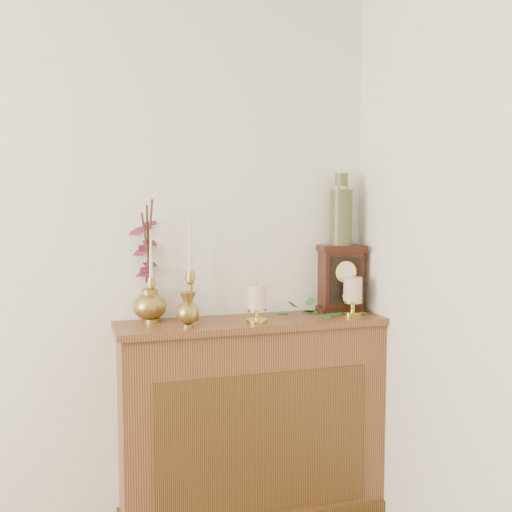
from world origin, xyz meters
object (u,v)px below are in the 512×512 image
object	(u,v)px
bud_vase	(188,310)
candlestick_left	(152,292)
mantel_clock	(340,279)
ceramic_vase	(341,213)
ginger_jar	(146,266)
candlestick_center	(190,287)

from	to	relation	value
bud_vase	candlestick_left	bearing A→B (deg)	129.20
mantel_clock	ceramic_vase	world-z (taller)	ceramic_vase
candlestick_left	ginger_jar	bearing A→B (deg)	102.35
candlestick_left	bud_vase	size ratio (longest dim) A/B	2.70
bud_vase	mantel_clock	world-z (taller)	mantel_clock
bud_vase	mantel_clock	bearing A→B (deg)	12.99
candlestick_center	bud_vase	distance (m)	0.18
candlestick_left	ginger_jar	distance (m)	0.13
mantel_clock	bud_vase	bearing A→B (deg)	-162.35
ginger_jar	mantel_clock	distance (m)	0.94
candlestick_center	ginger_jar	bearing A→B (deg)	159.84
candlestick_center	ginger_jar	distance (m)	0.22
candlestick_center	mantel_clock	world-z (taller)	candlestick_center
candlestick_center	candlestick_left	bearing A→B (deg)	178.53
candlestick_left	ginger_jar	world-z (taller)	ginger_jar
candlestick_center	bud_vase	world-z (taller)	candlestick_center
bud_vase	ginger_jar	size ratio (longest dim) A/B	0.28
candlestick_center	ceramic_vase	bearing A→B (deg)	2.15
candlestick_left	mantel_clock	distance (m)	0.92
ginger_jar	mantel_clock	world-z (taller)	ginger_jar
candlestick_left	mantel_clock	xyz separation A→B (m)	(0.92, 0.02, 0.02)
mantel_clock	ceramic_vase	size ratio (longest dim) A/B	0.94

